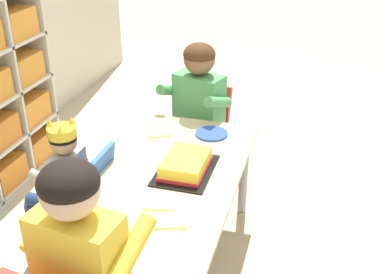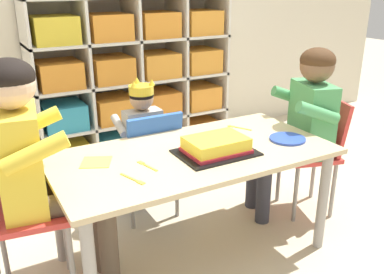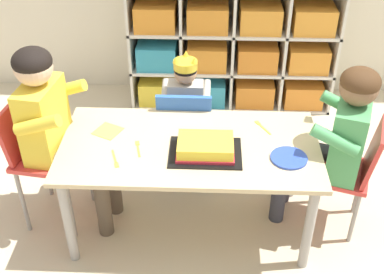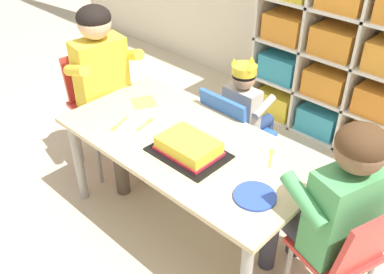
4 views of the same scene
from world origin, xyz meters
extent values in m
plane|color=beige|center=(0.00, 0.00, 0.00)|extent=(16.00, 16.00, 0.00)
cube|color=silver|center=(0.26, 1.58, 0.61)|extent=(1.52, 0.01, 1.23)
cube|color=silver|center=(-0.49, 1.39, 0.61)|extent=(0.02, 0.39, 1.23)
cube|color=silver|center=(-0.12, 1.39, 0.61)|extent=(0.02, 0.39, 1.23)
cube|color=silver|center=(0.26, 1.39, 0.61)|extent=(0.02, 0.39, 1.23)
cube|color=silver|center=(0.63, 1.39, 0.61)|extent=(0.02, 0.39, 1.23)
cube|color=silver|center=(1.01, 1.39, 0.61)|extent=(0.02, 0.39, 1.23)
cube|color=silver|center=(0.26, 1.39, 0.01)|extent=(1.52, 0.39, 0.02)
cube|color=silver|center=(0.26, 1.39, 0.31)|extent=(1.52, 0.39, 0.02)
cube|color=silver|center=(0.26, 1.39, 0.61)|extent=(1.52, 0.39, 0.02)
cube|color=silver|center=(0.26, 1.39, 0.92)|extent=(1.52, 0.39, 0.02)
cube|color=yellow|center=(-0.30, 1.37, 0.11)|extent=(0.29, 0.31, 0.18)
cube|color=teal|center=(0.07, 1.37, 0.11)|extent=(0.29, 0.31, 0.18)
cube|color=orange|center=(0.44, 1.37, 0.11)|extent=(0.29, 0.31, 0.18)
cube|color=orange|center=(0.82, 1.37, 0.11)|extent=(0.29, 0.31, 0.18)
cube|color=teal|center=(-0.30, 1.37, 0.41)|extent=(0.29, 0.31, 0.18)
cube|color=orange|center=(0.07, 1.37, 0.41)|extent=(0.29, 0.31, 0.18)
cube|color=orange|center=(0.44, 1.37, 0.41)|extent=(0.29, 0.31, 0.18)
cube|color=orange|center=(0.82, 1.37, 0.41)|extent=(0.29, 0.31, 0.18)
cube|color=orange|center=(-0.30, 1.37, 0.72)|extent=(0.29, 0.31, 0.18)
cube|color=orange|center=(0.07, 1.37, 0.72)|extent=(0.29, 0.31, 0.18)
cube|color=orange|center=(0.44, 1.37, 0.72)|extent=(0.29, 0.31, 0.18)
cube|color=orange|center=(0.82, 1.37, 0.72)|extent=(0.29, 0.31, 0.18)
cube|color=yellow|center=(-0.30, 1.37, 1.02)|extent=(0.29, 0.31, 0.18)
cube|color=orange|center=(0.07, 1.37, 1.02)|extent=(0.29, 0.31, 0.18)
cube|color=orange|center=(0.44, 1.37, 1.02)|extent=(0.29, 0.31, 0.18)
cube|color=orange|center=(0.82, 1.37, 1.02)|extent=(0.29, 0.31, 0.18)
cube|color=#D1B789|center=(0.00, 0.00, 0.56)|extent=(1.33, 0.67, 0.02)
cylinder|color=#9E9993|center=(0.61, -0.28, 0.27)|extent=(0.05, 0.05, 0.54)
cylinder|color=#9E9993|center=(-0.61, 0.28, 0.27)|extent=(0.05, 0.05, 0.54)
cylinder|color=#9E9993|center=(0.61, 0.28, 0.27)|extent=(0.05, 0.05, 0.54)
cube|color=blue|center=(-0.05, 0.49, 0.34)|extent=(0.34, 0.33, 0.03)
cube|color=blue|center=(-0.05, 0.34, 0.51)|extent=(0.31, 0.07, 0.31)
cylinder|color=gray|center=(0.09, 0.63, 0.17)|extent=(0.02, 0.02, 0.33)
cylinder|color=gray|center=(-0.19, 0.63, 0.17)|extent=(0.02, 0.02, 0.33)
cylinder|color=gray|center=(0.09, 0.36, 0.17)|extent=(0.02, 0.02, 0.33)
cylinder|color=gray|center=(-0.19, 0.36, 0.17)|extent=(0.02, 0.02, 0.33)
cube|color=#B2ADA3|center=(-0.05, 0.50, 0.50)|extent=(0.21, 0.11, 0.29)
sphere|color=tan|center=(-0.05, 0.50, 0.71)|extent=(0.13, 0.13, 0.13)
ellipsoid|color=black|center=(-0.05, 0.50, 0.73)|extent=(0.14, 0.14, 0.10)
cylinder|color=yellow|center=(-0.05, 0.50, 0.76)|extent=(0.14, 0.14, 0.05)
cone|color=yellow|center=(-0.05, 0.56, 0.81)|extent=(0.04, 0.04, 0.04)
cone|color=yellow|center=(0.01, 0.48, 0.81)|extent=(0.04, 0.04, 0.04)
cone|color=yellow|center=(-0.10, 0.48, 0.81)|extent=(0.04, 0.04, 0.04)
cylinder|color=navy|center=(0.02, 0.61, 0.38)|extent=(0.07, 0.21, 0.07)
cylinder|color=navy|center=(-0.11, 0.61, 0.38)|extent=(0.07, 0.21, 0.07)
cylinder|color=navy|center=(0.02, 0.71, 0.18)|extent=(0.06, 0.06, 0.35)
cylinder|color=navy|center=(-0.11, 0.72, 0.18)|extent=(0.06, 0.06, 0.35)
cylinder|color=#B2ADA3|center=(0.08, 0.55, 0.56)|extent=(0.05, 0.17, 0.10)
cylinder|color=#B2ADA3|center=(-0.17, 0.55, 0.56)|extent=(0.05, 0.17, 0.10)
cube|color=red|center=(-0.75, 0.05, 0.44)|extent=(0.38, 0.41, 0.03)
cylinder|color=gray|center=(-0.64, -0.12, 0.22)|extent=(0.02, 0.02, 0.43)
cylinder|color=gray|center=(-0.60, 0.18, 0.22)|extent=(0.02, 0.02, 0.43)
cylinder|color=gray|center=(-0.87, 0.22, 0.22)|extent=(0.02, 0.02, 0.43)
cube|color=yellow|center=(-0.75, 0.05, 0.66)|extent=(0.20, 0.32, 0.42)
sphere|color=#DBB293|center=(-0.75, 0.05, 0.97)|extent=(0.19, 0.19, 0.19)
ellipsoid|color=black|center=(-0.75, 0.05, 1.00)|extent=(0.19, 0.19, 0.14)
cylinder|color=brown|center=(-0.62, -0.06, 0.48)|extent=(0.31, 0.14, 0.10)
cylinder|color=brown|center=(-0.59, 0.12, 0.48)|extent=(0.31, 0.14, 0.10)
cylinder|color=brown|center=(-0.47, -0.08, 0.23)|extent=(0.08, 0.08, 0.45)
cylinder|color=brown|center=(-0.44, 0.10, 0.23)|extent=(0.08, 0.08, 0.45)
cylinder|color=yellow|center=(-0.72, -0.13, 0.75)|extent=(0.25, 0.10, 0.14)
cylinder|color=yellow|center=(-0.67, 0.21, 0.75)|extent=(0.25, 0.10, 0.14)
cube|color=red|center=(0.81, 0.06, 0.37)|extent=(0.38, 0.38, 0.03)
cube|color=red|center=(0.94, 0.02, 0.53)|extent=(0.15, 0.29, 0.31)
cylinder|color=gray|center=(0.74, 0.21, 0.18)|extent=(0.02, 0.02, 0.35)
cylinder|color=gray|center=(0.66, -0.02, 0.18)|extent=(0.02, 0.02, 0.35)
cylinder|color=gray|center=(0.96, 0.14, 0.18)|extent=(0.02, 0.02, 0.35)
cylinder|color=gray|center=(0.89, -0.09, 0.18)|extent=(0.02, 0.02, 0.35)
cube|color=#4C9E5B|center=(0.81, 0.06, 0.58)|extent=(0.24, 0.33, 0.42)
sphere|color=brown|center=(0.81, 0.06, 0.89)|extent=(0.19, 0.19, 0.19)
ellipsoid|color=#472D19|center=(0.81, 0.06, 0.92)|extent=(0.19, 0.19, 0.14)
cylinder|color=#33333D|center=(0.70, 0.19, 0.40)|extent=(0.32, 0.19, 0.10)
cylinder|color=#33333D|center=(0.64, 0.02, 0.40)|extent=(0.32, 0.19, 0.10)
cylinder|color=#33333D|center=(0.56, 0.24, 0.19)|extent=(0.08, 0.08, 0.37)
cylinder|color=#33333D|center=(0.50, 0.07, 0.19)|extent=(0.08, 0.08, 0.37)
cylinder|color=#4C9E5B|center=(0.81, 0.24, 0.68)|extent=(0.26, 0.14, 0.14)
cylinder|color=#4C9E5B|center=(0.70, -0.08, 0.68)|extent=(0.26, 0.14, 0.14)
cube|color=black|center=(0.08, -0.07, 0.57)|extent=(0.36, 0.26, 0.01)
cube|color=yellow|center=(0.08, -0.07, 0.61)|extent=(0.28, 0.19, 0.07)
cube|color=red|center=(0.08, -0.07, 0.58)|extent=(0.29, 0.21, 0.02)
cylinder|color=blue|center=(0.49, -0.10, 0.57)|extent=(0.18, 0.18, 0.01)
cube|color=#F4DB4C|center=(-0.44, 0.10, 0.57)|extent=(0.17, 0.17, 0.00)
cube|color=yellow|center=(0.40, 0.15, 0.57)|extent=(0.06, 0.10, 0.00)
cube|color=yellow|center=(0.36, 0.21, 0.57)|extent=(0.03, 0.04, 0.00)
cube|color=yellow|center=(-0.37, -0.11, 0.57)|extent=(0.04, 0.10, 0.00)
cube|color=yellow|center=(-0.35, -0.18, 0.57)|extent=(0.03, 0.04, 0.00)
cube|color=yellow|center=(-0.25, -0.07, 0.57)|extent=(0.03, 0.09, 0.00)
cube|color=yellow|center=(-0.27, 0.00, 0.57)|extent=(0.03, 0.04, 0.00)
camera|label=1|loc=(-1.82, -0.64, 1.79)|focal=44.54mm
camera|label=2|loc=(-0.91, -1.60, 1.33)|focal=39.23mm
camera|label=3|loc=(0.09, -2.06, 2.09)|focal=46.85mm
camera|label=4|loc=(1.24, -1.27, 1.81)|focal=40.79mm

